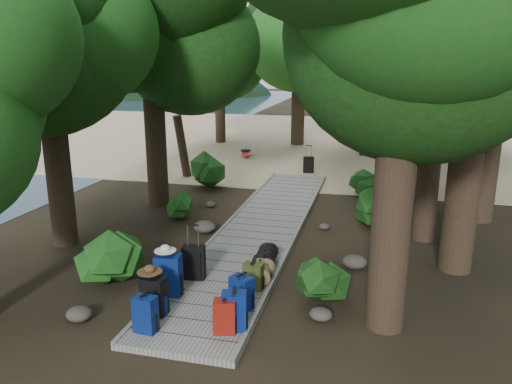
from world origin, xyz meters
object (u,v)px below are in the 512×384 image
(backpack_left_c, at_px, (169,273))
(duffel_right_black, at_px, (266,256))
(backpack_left_a, at_px, (145,312))
(sun_lounger, at_px, (398,160))
(backpack_right_c, at_px, (242,291))
(kayak, at_px, (246,152))
(backpack_right_b, at_px, (234,309))
(suitcase_on_boardwalk, at_px, (194,262))
(backpack_right_a, at_px, (225,315))
(lone_suitcase_on_sand, at_px, (308,165))
(backpack_left_b, at_px, (154,294))
(duffel_right_khaki, at_px, (260,272))
(backpack_left_d, at_px, (195,260))
(backpack_right_d, at_px, (253,275))

(backpack_left_c, height_order, duffel_right_black, backpack_left_c)
(backpack_left_a, xyz_separation_m, sun_lounger, (4.26, 14.17, -0.12))
(backpack_right_c, height_order, kayak, backpack_right_c)
(backpack_right_b, bearing_deg, suitcase_on_boardwalk, 116.21)
(backpack_right_b, xyz_separation_m, kayak, (-3.81, 14.79, -0.28))
(backpack_right_a, height_order, lone_suitcase_on_sand, backpack_right_a)
(backpack_left_c, height_order, backpack_right_c, backpack_left_c)
(suitcase_on_boardwalk, bearing_deg, duffel_right_black, 30.87)
(kayak, bearing_deg, backpack_left_b, -96.97)
(backpack_right_c, height_order, duffel_right_khaki, backpack_right_c)
(backpack_left_d, bearing_deg, backpack_left_c, -111.76)
(backpack_right_a, height_order, backpack_right_b, backpack_right_b)
(duffel_right_khaki, bearing_deg, kayak, 91.74)
(sun_lounger, bearing_deg, duffel_right_black, -127.04)
(backpack_left_a, height_order, backpack_right_b, backpack_right_b)
(backpack_left_a, height_order, backpack_right_a, backpack_left_a)
(backpack_right_b, distance_m, backpack_right_d, 1.51)
(backpack_right_d, bearing_deg, duffel_right_black, 95.69)
(duffel_right_khaki, relative_size, suitcase_on_boardwalk, 0.82)
(backpack_left_b, xyz_separation_m, kayak, (-2.34, 14.64, -0.30))
(duffel_right_black, relative_size, lone_suitcase_on_sand, 1.00)
(backpack_left_c, relative_size, kayak, 0.25)
(backpack_right_c, relative_size, backpack_right_d, 1.18)
(sun_lounger, bearing_deg, suitcase_on_boardwalk, -131.23)
(duffel_right_black, distance_m, sun_lounger, 11.52)
(backpack_right_d, height_order, duffel_right_black, backpack_right_d)
(backpack_left_c, relative_size, duffel_right_black, 1.38)
(kayak, height_order, sun_lounger, sun_lounger)
(backpack_right_b, bearing_deg, backpack_left_a, -175.69)
(backpack_left_c, bearing_deg, kayak, 92.55)
(lone_suitcase_on_sand, bearing_deg, kayak, 123.94)
(backpack_right_b, bearing_deg, backpack_right_a, -144.53)
(backpack_right_d, distance_m, duffel_right_black, 1.13)
(backpack_right_b, height_order, duffel_right_khaki, backpack_right_b)
(backpack_right_b, distance_m, backpack_right_c, 0.71)
(duffel_right_khaki, bearing_deg, duffel_right_black, 80.75)
(backpack_left_b, distance_m, kayak, 14.83)
(backpack_left_c, xyz_separation_m, duffel_right_khaki, (1.51, 0.95, -0.24))
(backpack_left_c, distance_m, duffel_right_khaki, 1.80)
(backpack_right_c, bearing_deg, duffel_right_khaki, 112.16)
(backpack_left_b, relative_size, backpack_right_d, 1.37)
(backpack_left_c, bearing_deg, backpack_right_a, -43.00)
(backpack_right_a, relative_size, backpack_right_b, 0.88)
(lone_suitcase_on_sand, distance_m, sun_lounger, 3.83)
(backpack_right_a, bearing_deg, backpack_right_d, 75.96)
(duffel_right_black, bearing_deg, lone_suitcase_on_sand, 87.41)
(duffel_right_black, height_order, suitcase_on_boardwalk, suitcase_on_boardwalk)
(backpack_left_c, distance_m, kayak, 14.08)
(lone_suitcase_on_sand, bearing_deg, backpack_left_b, -110.68)
(backpack_right_b, relative_size, kayak, 0.21)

